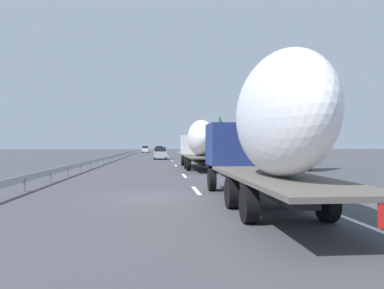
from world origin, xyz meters
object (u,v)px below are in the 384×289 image
(car_white_van, at_px, (145,149))
(car_silver_hatch, at_px, (160,153))
(truck_trailing, at_px, (267,128))
(road_sign, at_px, (207,145))
(truck_lead, at_px, (199,142))
(car_black_suv, at_px, (159,150))

(car_white_van, xyz_separation_m, car_silver_hatch, (-47.50, -3.82, -0.01))
(truck_trailing, height_order, car_silver_hatch, truck_trailing)
(car_white_van, xyz_separation_m, road_sign, (-50.73, -10.26, 1.15))
(car_white_van, bearing_deg, road_sign, -168.57)
(truck_lead, height_order, truck_trailing, truck_trailing)
(car_silver_hatch, distance_m, road_sign, 7.29)
(truck_trailing, bearing_deg, car_black_suv, 2.64)
(truck_lead, xyz_separation_m, truck_trailing, (-21.01, 0.00, 0.26))
(road_sign, bearing_deg, truck_trailing, 175.58)
(car_black_suv, bearing_deg, car_white_van, 12.68)
(truck_lead, bearing_deg, road_sign, -9.24)
(truck_trailing, bearing_deg, car_silver_hatch, 4.41)
(car_black_suv, relative_size, car_silver_hatch, 0.99)
(truck_trailing, relative_size, car_white_van, 2.80)
(truck_lead, distance_m, truck_trailing, 21.01)
(car_black_suv, height_order, road_sign, road_sign)
(truck_lead, relative_size, truck_trailing, 1.06)
(car_white_van, distance_m, road_sign, 51.77)
(car_black_suv, relative_size, road_sign, 1.55)
(road_sign, bearing_deg, car_white_van, 11.43)
(car_white_van, bearing_deg, truck_trailing, -175.49)
(truck_lead, distance_m, car_white_van, 70.16)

